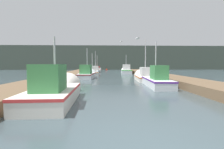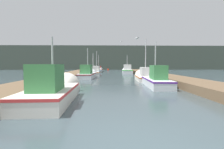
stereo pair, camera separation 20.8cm
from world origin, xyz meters
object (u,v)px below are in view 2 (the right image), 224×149
(mooring_piling_2, at_px, (85,71))
(fishing_boat_5, at_px, (127,70))
(mooring_piling_1, at_px, (35,86))
(mooring_piling_0, at_px, (82,71))
(fishing_boat_6, at_px, (97,70))
(fishing_boat_3, at_px, (88,74))
(fishing_boat_7, at_px, (99,70))
(seagull_lead, at_px, (121,41))
(channel_buoy, at_px, (108,70))
(fishing_boat_2, at_px, (145,77))
(fishing_boat_1, at_px, (154,79))
(seagull_1, at_px, (137,38))
(fishing_boat_0, at_px, (55,89))
(fishing_boat_4, at_px, (93,72))

(mooring_piling_2, bearing_deg, fishing_boat_5, 24.39)
(mooring_piling_1, bearing_deg, mooring_piling_0, 90.00)
(mooring_piling_0, bearing_deg, fishing_boat_6, 84.28)
(fishing_boat_3, relative_size, fishing_boat_6, 0.97)
(mooring_piling_1, distance_m, mooring_piling_2, 20.45)
(mooring_piling_1, bearing_deg, fishing_boat_7, 87.62)
(fishing_boat_3, xyz_separation_m, mooring_piling_1, (-1.04, -13.09, 0.12))
(fishing_boat_6, bearing_deg, seagull_lead, -72.99)
(fishing_boat_3, relative_size, fishing_boat_5, 0.94)
(mooring_piling_0, xyz_separation_m, channel_buoy, (3.60, 25.19, -0.54))
(fishing_boat_2, xyz_separation_m, fishing_boat_3, (-6.20, 3.55, 0.10))
(fishing_boat_1, height_order, channel_buoy, fishing_boat_1)
(fishing_boat_2, bearing_deg, mooring_piling_1, -123.85)
(fishing_boat_2, relative_size, mooring_piling_0, 3.68)
(seagull_1, bearing_deg, seagull_lead, -21.72)
(mooring_piling_2, relative_size, channel_buoy, 1.12)
(seagull_lead, bearing_deg, seagull_1, -51.23)
(fishing_boat_2, relative_size, fishing_boat_3, 0.83)
(fishing_boat_1, relative_size, fishing_boat_7, 1.28)
(fishing_boat_0, bearing_deg, mooring_piling_1, -179.74)
(fishing_boat_6, xyz_separation_m, mooring_piling_2, (-1.44, -6.97, 0.19))
(fishing_boat_1, xyz_separation_m, mooring_piling_0, (-7.07, 9.64, 0.23))
(seagull_1, bearing_deg, fishing_boat_0, 110.12)
(fishing_boat_7, relative_size, seagull_lead, 9.48)
(fishing_boat_4, height_order, mooring_piling_0, fishing_boat_4)
(seagull_1, bearing_deg, fishing_boat_6, -14.62)
(fishing_boat_3, xyz_separation_m, fishing_boat_6, (0.21, 14.32, -0.10))
(mooring_piling_1, bearing_deg, seagull_lead, 68.51)
(channel_buoy, bearing_deg, fishing_boat_3, -95.41)
(mooring_piling_0, distance_m, mooring_piling_2, 5.51)
(channel_buoy, bearing_deg, fishing_boat_0, -93.79)
(fishing_boat_2, distance_m, mooring_piling_0, 9.04)
(fishing_boat_6, distance_m, mooring_piling_2, 7.12)
(fishing_boat_3, distance_m, channel_buoy, 27.16)
(fishing_boat_2, height_order, fishing_boat_7, fishing_boat_2)
(channel_buoy, height_order, seagull_lead, seagull_lead)
(mooring_piling_0, relative_size, channel_buoy, 1.31)
(fishing_boat_3, xyz_separation_m, fishing_boat_5, (5.98, 10.62, 0.01))
(fishing_boat_4, distance_m, mooring_piling_0, 3.80)
(fishing_boat_5, relative_size, seagull_1, 11.86)
(fishing_boat_1, bearing_deg, channel_buoy, 98.75)
(fishing_boat_7, height_order, channel_buoy, fishing_boat_7)
(mooring_piling_2, height_order, seagull_lead, seagull_lead)
(mooring_piling_0, relative_size, seagull_lead, 2.66)
(seagull_lead, height_order, seagull_1, seagull_lead)
(fishing_boat_7, xyz_separation_m, mooring_piling_1, (-1.35, -32.60, 0.24))
(seagull_lead, bearing_deg, fishing_boat_5, 114.84)
(mooring_piling_1, distance_m, seagull_lead, 14.29)
(fishing_boat_1, height_order, seagull_lead, seagull_lead)
(fishing_boat_7, bearing_deg, mooring_piling_2, -96.07)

